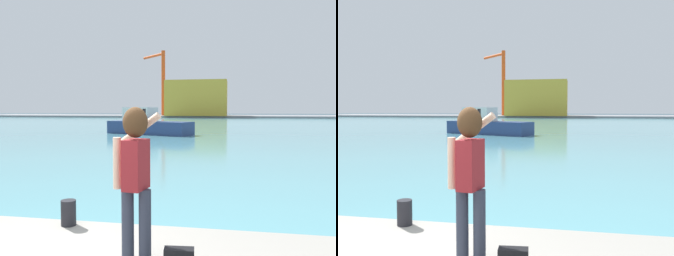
{
  "view_description": "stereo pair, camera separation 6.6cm",
  "coord_description": "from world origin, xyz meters",
  "views": [
    {
      "loc": [
        1.89,
        -2.96,
        2.22
      ],
      "look_at": [
        0.16,
        6.42,
        1.69
      ],
      "focal_mm": 37.42,
      "sensor_mm": 36.0,
      "label": 1
    },
    {
      "loc": [
        1.96,
        -2.94,
        2.22
      ],
      "look_at": [
        0.16,
        6.42,
        1.69
      ],
      "focal_mm": 37.42,
      "sensor_mm": 36.0,
      "label": 2
    }
  ],
  "objects": [
    {
      "name": "ground_plane",
      "position": [
        0.0,
        50.0,
        0.0
      ],
      "size": [
        220.0,
        220.0,
        0.0
      ],
      "primitive_type": "plane",
      "color": "#334751"
    },
    {
      "name": "warehouse_left",
      "position": [
        -7.16,
        86.23,
        4.91
      ],
      "size": [
        15.21,
        9.29,
        8.86
      ],
      "primitive_type": "cube",
      "color": "gold",
      "rests_on": "far_shore_dock"
    },
    {
      "name": "port_crane",
      "position": [
        -17.07,
        89.23,
        10.76
      ],
      "size": [
        7.72,
        8.03,
        17.09
      ],
      "color": "#D84C19",
      "rests_on": "far_shore_dock"
    },
    {
      "name": "harbor_water",
      "position": [
        0.0,
        52.0,
        0.01
      ],
      "size": [
        140.0,
        100.0,
        0.02
      ],
      "primitive_type": "cube",
      "color": "#599EA8",
      "rests_on": "ground_plane"
    },
    {
      "name": "harbor_bollard",
      "position": [
        -0.48,
        1.77,
        0.68
      ],
      "size": [
        0.22,
        0.22,
        0.37
      ],
      "primitive_type": "cylinder",
      "color": "black",
      "rests_on": "quay_promenade"
    },
    {
      "name": "far_shore_dock",
      "position": [
        0.0,
        92.0,
        0.24
      ],
      "size": [
        140.0,
        20.0,
        0.48
      ],
      "primitive_type": "cube",
      "color": "gray",
      "rests_on": "ground_plane"
    },
    {
      "name": "person_photographer",
      "position": [
        0.83,
        0.78,
        1.56
      ],
      "size": [
        0.53,
        0.56,
        1.74
      ],
      "rotation": [
        0.0,
        0.0,
        1.4
      ],
      "color": "#2D3342",
      "rests_on": "quay_promenade"
    },
    {
      "name": "boat_moored",
      "position": [
        -5.44,
        26.62,
        0.84
      ],
      "size": [
        8.08,
        5.0,
        2.33
      ],
      "rotation": [
        0.0,
        0.0,
        -0.39
      ],
      "color": "navy",
      "rests_on": "harbor_water"
    }
  ]
}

